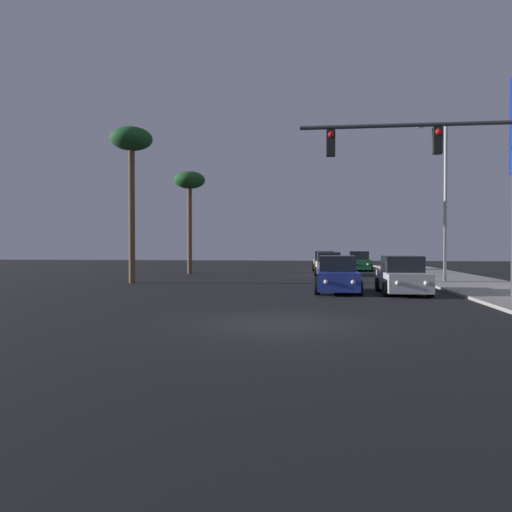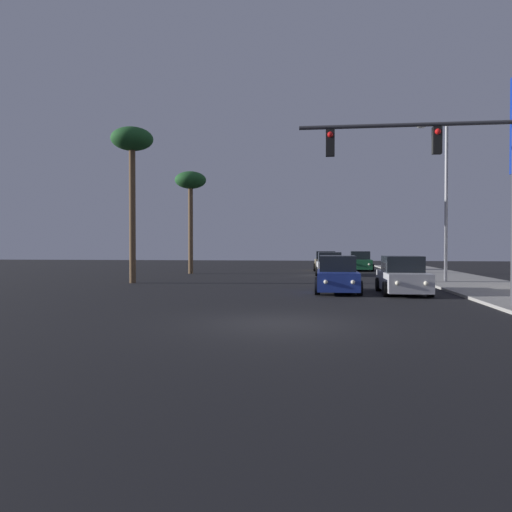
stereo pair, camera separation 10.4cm
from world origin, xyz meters
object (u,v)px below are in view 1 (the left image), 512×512
object	(u,v)px
car_white	(329,265)
street_lamp	(443,193)
palm_tree_mid	(190,185)
car_tan	(324,262)
traffic_light_mast	(451,169)
car_blue	(337,276)
car_silver	(402,277)
car_green	(359,262)
palm_tree_near	(131,148)

from	to	relation	value
car_white	street_lamp	bearing A→B (deg)	128.01
palm_tree_mid	car_tan	bearing A→B (deg)	30.80
car_white	car_tan	xyz separation A→B (m)	(-0.18, 6.91, 0.00)
car_white	traffic_light_mast	bearing A→B (deg)	98.74
car_tan	street_lamp	bearing A→B (deg)	112.77
car_blue	traffic_light_mast	world-z (taller)	traffic_light_mast
car_white	car_blue	bearing A→B (deg)	88.51
car_silver	street_lamp	size ratio (longest dim) A/B	0.48
car_green	car_white	world-z (taller)	same
car_green	car_silver	bearing A→B (deg)	91.37
traffic_light_mast	palm_tree_mid	bearing A→B (deg)	125.09
car_blue	car_tan	bearing A→B (deg)	-89.09
car_silver	street_lamp	bearing A→B (deg)	-117.09
car_blue	palm_tree_near	size ratio (longest dim) A/B	0.48
car_blue	car_green	xyz separation A→B (m)	(2.76, 20.76, 0.00)
car_green	traffic_light_mast	xyz separation A→B (m)	(0.76, -26.41, 3.96)
car_blue	palm_tree_mid	world-z (taller)	palm_tree_mid
car_tan	car_white	bearing A→B (deg)	90.34
traffic_light_mast	palm_tree_mid	size ratio (longest dim) A/B	0.92
car_white	car_green	bearing A→B (deg)	-113.30
car_white	street_lamp	xyz separation A→B (m)	(6.22, -7.51, 4.36)
car_white	car_tan	world-z (taller)	same
car_silver	car_blue	bearing A→B (deg)	-7.44
car_blue	car_green	size ratio (longest dim) A/B	1.00
street_lamp	car_tan	bearing A→B (deg)	113.92
car_green	traffic_light_mast	bearing A→B (deg)	92.75
car_blue	palm_tree_mid	size ratio (longest dim) A/B	0.55
car_blue	palm_tree_near	xyz separation A→B (m)	(-11.46, 4.47, 6.99)
car_blue	car_green	world-z (taller)	same
street_lamp	car_white	bearing A→B (deg)	129.61
street_lamp	palm_tree_mid	distance (m)	18.79
car_tan	street_lamp	distance (m)	16.36
traffic_light_mast	palm_tree_mid	xyz separation A→B (m)	(-14.14, 20.12, 2.09)
car_green	car_silver	world-z (taller)	same
car_tan	traffic_light_mast	bearing A→B (deg)	96.89
car_blue	palm_tree_mid	xyz separation A→B (m)	(-10.62, 14.47, 6.05)
car_green	car_tan	xyz separation A→B (m)	(-2.96, -0.08, 0.00)
street_lamp	car_blue	bearing A→B (deg)	-134.67
palm_tree_near	car_tan	bearing A→B (deg)	55.23
car_tan	traffic_light_mast	size ratio (longest dim) A/B	0.60
car_blue	car_tan	distance (m)	20.68
car_silver	car_tan	bearing A→B (deg)	-82.06
car_white	car_silver	xyz separation A→B (m)	(2.88, -14.13, 0.00)
car_white	car_silver	distance (m)	14.42
palm_tree_mid	car_blue	bearing A→B (deg)	-53.73
car_silver	traffic_light_mast	size ratio (longest dim) A/B	0.60
car_white	palm_tree_near	world-z (taller)	palm_tree_near
traffic_light_mast	street_lamp	size ratio (longest dim) A/B	0.80
car_blue	car_silver	world-z (taller)	same
car_blue	palm_tree_mid	bearing A→B (deg)	-53.39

